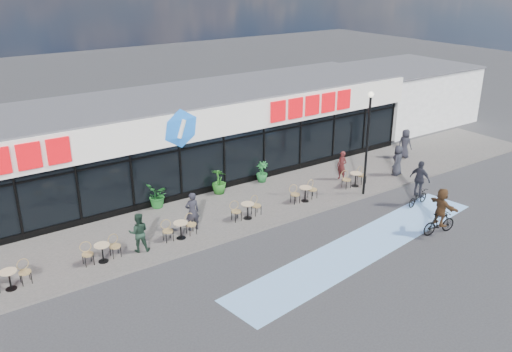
# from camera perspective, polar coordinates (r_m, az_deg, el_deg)

# --- Properties ---
(ground) EXTENTS (120.00, 120.00, 0.00)m
(ground) POSITION_cam_1_polar(r_m,az_deg,el_deg) (21.84, 0.79, -8.73)
(ground) COLOR #28282B
(ground) RESTS_ON ground
(sidewalk) EXTENTS (44.00, 5.00, 0.10)m
(sidewalk) POSITION_cam_1_polar(r_m,az_deg,el_deg) (25.19, -5.18, -4.38)
(sidewalk) COLOR #5B5551
(sidewalk) RESTS_ON ground
(bike_lane) EXTENTS (14.17, 4.13, 0.01)m
(bike_lane) POSITION_cam_1_polar(r_m,az_deg,el_deg) (23.18, 11.14, -7.26)
(bike_lane) COLOR #73A3DA
(bike_lane) RESTS_ON ground
(building) EXTENTS (30.60, 6.57, 4.75)m
(building) POSITION_cam_1_polar(r_m,az_deg,el_deg) (28.90, -10.71, 3.63)
(building) COLOR black
(building) RESTS_ON ground
(neighbour_building) EXTENTS (9.20, 7.20, 4.11)m
(neighbour_building) POSITION_cam_1_polar(r_m,az_deg,el_deg) (42.04, 15.16, 8.40)
(neighbour_building) COLOR white
(neighbour_building) RESTS_ON ground
(lamp_post) EXTENTS (0.28, 0.28, 5.27)m
(lamp_post) POSITION_cam_1_polar(r_m,az_deg,el_deg) (26.98, 11.69, 4.26)
(lamp_post) COLOR black
(lamp_post) RESTS_ON sidewalk
(bistro_set_1) EXTENTS (1.54, 0.62, 0.90)m
(bistro_set_1) POSITION_cam_1_polar(r_m,az_deg,el_deg) (21.54, -24.58, -9.63)
(bistro_set_1) COLOR tan
(bistro_set_1) RESTS_ON sidewalk
(bistro_set_2) EXTENTS (1.54, 0.62, 0.90)m
(bistro_set_2) POSITION_cam_1_polar(r_m,az_deg,el_deg) (22.15, -15.95, -7.52)
(bistro_set_2) COLOR tan
(bistro_set_2) RESTS_ON sidewalk
(bistro_set_3) EXTENTS (1.54, 0.62, 0.90)m
(bistro_set_3) POSITION_cam_1_polar(r_m,az_deg,el_deg) (23.26, -8.03, -5.41)
(bistro_set_3) COLOR tan
(bistro_set_3) RESTS_ON sidewalk
(bistro_set_4) EXTENTS (1.54, 0.62, 0.90)m
(bistro_set_4) POSITION_cam_1_polar(r_m,az_deg,el_deg) (24.78, -1.01, -3.44)
(bistro_set_4) COLOR tan
(bistro_set_4) RESTS_ON sidewalk
(bistro_set_5) EXTENTS (1.54, 0.62, 0.90)m
(bistro_set_5) POSITION_cam_1_polar(r_m,az_deg,el_deg) (26.66, 5.08, -1.68)
(bistro_set_5) COLOR tan
(bistro_set_5) RESTS_ON sidewalk
(bistro_set_6) EXTENTS (1.54, 0.62, 0.90)m
(bistro_set_6) POSITION_cam_1_polar(r_m,az_deg,el_deg) (28.82, 10.32, -0.15)
(bistro_set_6) COLOR tan
(bistro_set_6) RESTS_ON sidewalk
(potted_plant_left) EXTENTS (1.19, 1.30, 1.23)m
(potted_plant_left) POSITION_cam_1_polar(r_m,az_deg,el_deg) (26.16, -10.33, -2.04)
(potted_plant_left) COLOR #1A5B20
(potted_plant_left) RESTS_ON sidewalk
(potted_plant_mid) EXTENTS (1.02, 1.02, 1.31)m
(potted_plant_mid) POSITION_cam_1_polar(r_m,az_deg,el_deg) (27.41, -3.92, -0.54)
(potted_plant_mid) COLOR #1C5618
(potted_plant_mid) RESTS_ON sidewalk
(potted_plant_right) EXTENTS (0.85, 0.85, 1.10)m
(potted_plant_right) POSITION_cam_1_polar(r_m,az_deg,el_deg) (28.86, 0.63, 0.44)
(potted_plant_right) COLOR #185625
(potted_plant_right) RESTS_ON sidewalk
(patron_left) EXTENTS (0.67, 0.47, 1.76)m
(patron_left) POSITION_cam_1_polar(r_m,az_deg,el_deg) (23.66, -6.73, -3.72)
(patron_left) COLOR black
(patron_left) RESTS_ON sidewalk
(patron_right) EXTENTS (0.99, 0.90, 1.66)m
(patron_right) POSITION_cam_1_polar(r_m,az_deg,el_deg) (22.34, -12.25, -5.82)
(patron_right) COLOR black
(patron_right) RESTS_ON sidewalk
(pedestrian_a) EXTENTS (0.45, 0.62, 1.57)m
(pedestrian_a) POSITION_cam_1_polar(r_m,az_deg,el_deg) (29.44, 9.03, 1.09)
(pedestrian_a) COLOR #411717
(pedestrian_a) RESTS_ON sidewalk
(pedestrian_b) EXTENTS (0.70, 0.94, 1.75)m
(pedestrian_b) POSITION_cam_1_polar(r_m,az_deg,el_deg) (33.65, 15.41, 3.31)
(pedestrian_b) COLOR black
(pedestrian_b) RESTS_ON sidewalk
(pedestrian_c) EXTENTS (0.97, 0.81, 1.69)m
(pedestrian_c) POSITION_cam_1_polar(r_m,az_deg,el_deg) (30.67, 14.69, 1.59)
(pedestrian_c) COLOR black
(pedestrian_c) RESTS_ON sidewalk
(cyclist_a) EXTENTS (1.74, 1.62, 2.13)m
(cyclist_a) POSITION_cam_1_polar(r_m,az_deg,el_deg) (24.65, 18.86, -3.71)
(cyclist_a) COLOR black
(cyclist_a) RESTS_ON ground
(cyclist_b) EXTENTS (1.57, 1.12, 2.27)m
(cyclist_b) POSITION_cam_1_polar(r_m,az_deg,el_deg) (27.27, 16.78, -1.11)
(cyclist_b) COLOR black
(cyclist_b) RESTS_ON ground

